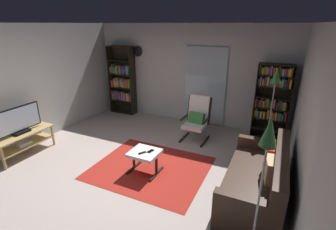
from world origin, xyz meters
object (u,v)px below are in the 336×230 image
(lounge_armchair, at_px, (197,117))
(wall_clock, at_px, (138,51))
(tv_stand, at_px, (23,140))
(bookshelf_near_tv, at_px, (123,82))
(tv_remote, at_px, (142,153))
(bookshelf_near_sofa, at_px, (273,98))
(television, at_px, (19,121))
(ottoman, at_px, (145,155))
(cell_phone, at_px, (151,151))
(floor_lamp_by_shelf, at_px, (275,86))
(floor_lamp_by_sofa, at_px, (266,154))
(leather_sofa, at_px, (259,180))

(lounge_armchair, xyz_separation_m, wall_clock, (-2.13, 0.97, 1.32))
(tv_stand, relative_size, lounge_armchair, 1.20)
(bookshelf_near_tv, height_order, tv_remote, bookshelf_near_tv)
(bookshelf_near_sofa, xyz_separation_m, lounge_armchair, (-1.54, -0.75, -0.47))
(television, height_order, ottoman, television)
(cell_phone, bearing_deg, floor_lamp_by_shelf, 56.41)
(ottoman, xyz_separation_m, floor_lamp_by_shelf, (1.95, 1.75, 1.10))
(lounge_armchair, distance_m, floor_lamp_by_sofa, 3.36)
(bookshelf_near_sofa, bearing_deg, cell_phone, -126.89)
(lounge_armchair, bearing_deg, bookshelf_near_sofa, 26.07)
(tv_remote, bearing_deg, floor_lamp_by_shelf, 74.70)
(television, xyz_separation_m, floor_lamp_by_shelf, (4.57, 2.23, 0.69))
(bookshelf_near_tv, height_order, leather_sofa, bookshelf_near_tv)
(television, height_order, lounge_armchair, television)
(ottoman, bearing_deg, tv_stand, -169.34)
(ottoman, xyz_separation_m, tv_remote, (-0.01, -0.07, 0.08))
(tv_remote, xyz_separation_m, floor_lamp_by_sofa, (2.02, -0.99, 0.97))
(cell_phone, distance_m, wall_clock, 3.54)
(tv_remote, distance_m, wall_clock, 3.58)
(wall_clock, bearing_deg, cell_phone, -55.53)
(ottoman, bearing_deg, television, -169.47)
(television, bearing_deg, floor_lamp_by_shelf, 26.07)
(leather_sofa, relative_size, tv_remote, 13.35)
(wall_clock, bearing_deg, television, -105.27)
(leather_sofa, relative_size, lounge_armchair, 1.88)
(leather_sofa, bearing_deg, ottoman, -175.73)
(bookshelf_near_tv, bearing_deg, lounge_armchair, -17.74)
(bookshelf_near_sofa, relative_size, leather_sofa, 0.92)
(tv_remote, height_order, floor_lamp_by_shelf, floor_lamp_by_shelf)
(television, height_order, wall_clock, wall_clock)
(bookshelf_near_sofa, height_order, lounge_armchair, bookshelf_near_sofa)
(leather_sofa, distance_m, lounge_armchair, 2.25)
(bookshelf_near_tv, xyz_separation_m, bookshelf_near_sofa, (4.16, -0.09, 0.04))
(lounge_armchair, bearing_deg, bookshelf_near_tv, 162.26)
(bookshelf_near_sofa, bearing_deg, wall_clock, 176.56)
(tv_stand, distance_m, ottoman, 2.66)
(cell_phone, bearing_deg, bookshelf_near_sofa, 67.14)
(bookshelf_near_tv, distance_m, wall_clock, 1.03)
(tv_stand, bearing_deg, bookshelf_near_sofa, 33.36)
(television, relative_size, leather_sofa, 0.49)
(tv_remote, height_order, cell_phone, tv_remote)
(bookshelf_near_sofa, relative_size, floor_lamp_by_shelf, 1.00)
(bookshelf_near_tv, bearing_deg, tv_stand, -97.17)
(bookshelf_near_sofa, xyz_separation_m, floor_lamp_by_shelf, (0.02, -0.76, 0.44))
(ottoman, distance_m, wall_clock, 3.57)
(tv_stand, relative_size, tv_remote, 8.50)
(floor_lamp_by_shelf, height_order, wall_clock, wall_clock)
(bookshelf_near_tv, distance_m, tv_remote, 3.51)
(lounge_armchair, relative_size, floor_lamp_by_shelf, 0.58)
(lounge_armchair, distance_m, tv_remote, 1.87)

